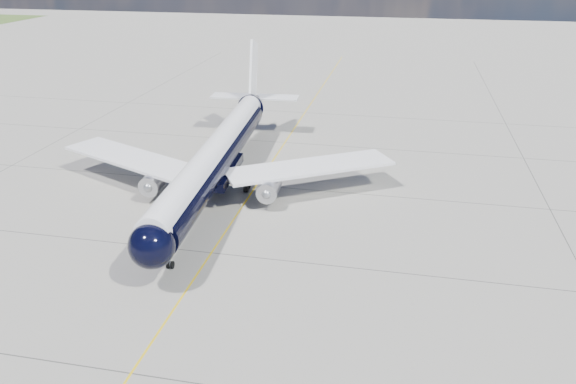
# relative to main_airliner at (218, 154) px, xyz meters

# --- Properties ---
(ground) EXTENTS (320.00, 320.00, 0.00)m
(ground) POSITION_rel_main_airliner_xyz_m (3.54, 6.76, -4.02)
(ground) COLOR #9A968E
(ground) RESTS_ON ground
(taxiway_centerline) EXTENTS (0.16, 160.00, 0.01)m
(taxiway_centerline) POSITION_rel_main_airliner_xyz_m (3.54, 1.76, -4.01)
(taxiway_centerline) COLOR #DEB30B
(taxiway_centerline) RESTS_ON ground
(main_airliner) EXTENTS (36.73, 44.81, 12.94)m
(main_airliner) POSITION_rel_main_airliner_xyz_m (0.00, 0.00, 0.00)
(main_airliner) COLOR black
(main_airliner) RESTS_ON ground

